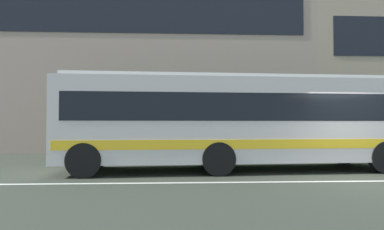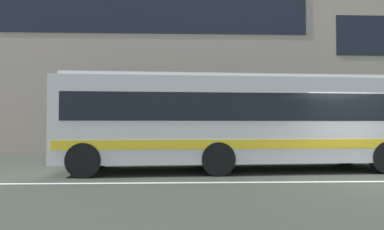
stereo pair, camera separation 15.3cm
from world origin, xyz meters
name	(u,v)px [view 2 (the right image)]	position (x,y,z in m)	size (l,w,h in m)	color
ground_plane	(373,182)	(0.00, 0.00, 0.00)	(160.00, 160.00, 0.00)	#35392E
lane_centre_line	(373,181)	(0.00, 0.00, 0.00)	(60.00, 0.16, 0.01)	silver
hedge_row_far	(319,146)	(1.05, 6.01, 0.58)	(20.87, 1.10, 1.15)	#266027
apartment_block_left	(144,47)	(-7.52, 13.64, 6.65)	(20.11, 8.88, 13.29)	tan
transit_bus	(232,119)	(-3.38, 2.34, 1.70)	(11.24, 3.18, 3.08)	beige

